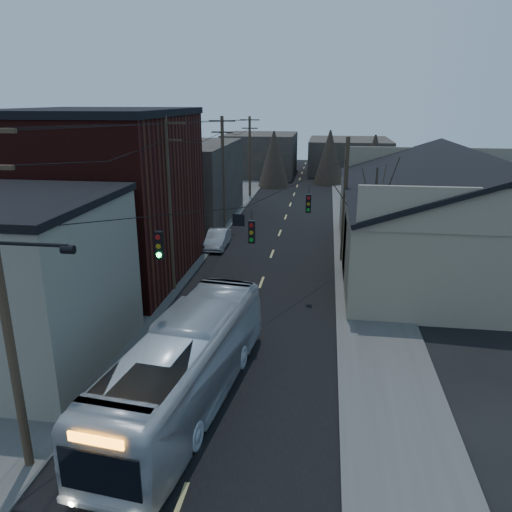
# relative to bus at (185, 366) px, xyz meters

# --- Properties ---
(road_surface) EXTENTS (9.00, 110.00, 0.02)m
(road_surface) POSITION_rel_bus_xyz_m (1.08, 23.12, -1.60)
(road_surface) COLOR black
(road_surface) RESTS_ON ground
(sidewalk_left) EXTENTS (4.00, 110.00, 0.12)m
(sidewalk_left) POSITION_rel_bus_xyz_m (-5.42, 23.12, -1.55)
(sidewalk_left) COLOR #474744
(sidewalk_left) RESTS_ON ground
(sidewalk_right) EXTENTS (4.00, 110.00, 0.12)m
(sidewalk_right) POSITION_rel_bus_xyz_m (7.58, 23.12, -1.55)
(sidewalk_right) COLOR #474744
(sidewalk_right) RESTS_ON ground
(building_clapboard) EXTENTS (8.00, 8.00, 7.00)m
(building_clapboard) POSITION_rel_bus_xyz_m (-7.92, 2.12, 1.89)
(building_clapboard) COLOR gray
(building_clapboard) RESTS_ON ground
(building_brick) EXTENTS (10.00, 12.00, 10.00)m
(building_brick) POSITION_rel_bus_xyz_m (-8.92, 13.12, 3.39)
(building_brick) COLOR #330D0B
(building_brick) RESTS_ON ground
(building_left_far) EXTENTS (9.00, 14.00, 7.00)m
(building_left_far) POSITION_rel_bus_xyz_m (-8.42, 29.12, 1.89)
(building_left_far) COLOR #2F2B25
(building_left_far) RESTS_ON ground
(warehouse) EXTENTS (16.16, 20.60, 7.73)m
(warehouse) POSITION_rel_bus_xyz_m (14.08, 18.12, 1.08)
(warehouse) COLOR #7E725B
(warehouse) RESTS_ON ground
(building_far_left) EXTENTS (10.00, 12.00, 6.00)m
(building_far_left) POSITION_rel_bus_xyz_m (-4.92, 58.12, 1.39)
(building_far_left) COLOR #2F2B25
(building_far_left) RESTS_ON ground
(building_far_right) EXTENTS (12.00, 14.00, 5.00)m
(building_far_right) POSITION_rel_bus_xyz_m (8.08, 63.12, 0.89)
(building_far_right) COLOR #2F2B25
(building_far_right) RESTS_ON ground
(bare_tree) EXTENTS (0.40, 0.40, 7.20)m
(bare_tree) POSITION_rel_bus_xyz_m (7.58, 13.12, 1.99)
(bare_tree) COLOR black
(bare_tree) RESTS_ON ground
(utility_lines) EXTENTS (11.24, 45.28, 10.50)m
(utility_lines) POSITION_rel_bus_xyz_m (-2.03, 17.27, 3.34)
(utility_lines) COLOR #382B1E
(utility_lines) RESTS_ON ground
(bus) EXTENTS (4.06, 11.81, 3.22)m
(bus) POSITION_rel_bus_xyz_m (0.00, 0.00, 0.00)
(bus) COLOR silver
(bus) RESTS_ON ground
(parked_car) EXTENTS (1.52, 4.14, 1.35)m
(parked_car) POSITION_rel_bus_xyz_m (-3.22, 20.22, -0.94)
(parked_car) COLOR #9FA3A7
(parked_car) RESTS_ON ground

